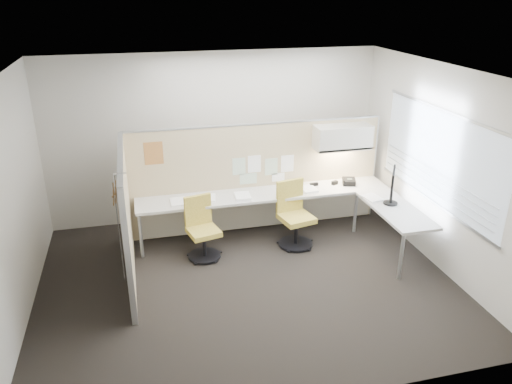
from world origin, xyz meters
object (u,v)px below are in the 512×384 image
object	(u,v)px
desk	(288,202)
monitor	(392,185)
phone	(349,182)
chair_left	(202,230)
chair_right	(294,216)

from	to	relation	value
desk	monitor	size ratio (longest dim) A/B	7.49
phone	monitor	bearing A→B (deg)	-55.32
phone	chair_left	bearing A→B (deg)	-153.28
desk	chair_left	size ratio (longest dim) A/B	4.39
chair_right	monitor	distance (m)	1.54
chair_left	monitor	bearing A→B (deg)	-22.04
desk	monitor	bearing A→B (deg)	-27.71
desk	monitor	world-z (taller)	monitor
desk	phone	bearing A→B (deg)	8.26
chair_right	monitor	bearing A→B (deg)	-31.20
chair_left	chair_right	xyz separation A→B (m)	(1.43, 0.03, 0.04)
desk	chair_right	xyz separation A→B (m)	(0.02, -0.25, -0.14)
monitor	phone	distance (m)	0.96
phone	chair_right	bearing A→B (deg)	-142.28
desk	chair_right	size ratio (longest dim) A/B	4.01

